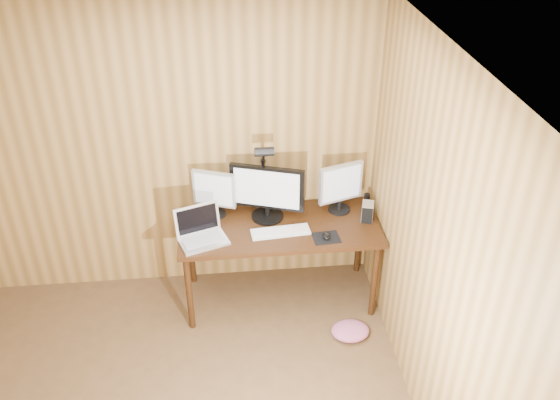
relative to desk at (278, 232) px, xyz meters
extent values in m
plane|color=silver|center=(-0.93, -1.70, 1.87)|extent=(4.00, 4.00, 0.00)
plane|color=#A2763A|center=(-0.93, 0.30, 0.62)|extent=(4.00, 0.00, 4.00)
plane|color=#A2763A|center=(0.82, -1.70, 0.62)|extent=(0.00, 4.00, 4.00)
cube|color=#31190A|center=(0.00, -0.07, 0.10)|extent=(1.60, 0.70, 0.04)
cube|color=#31190A|center=(0.00, 0.25, -0.17)|extent=(1.48, 0.02, 0.51)
cylinder|color=#31190A|center=(-0.74, -0.36, -0.27)|extent=(0.05, 0.05, 0.71)
cylinder|color=#31190A|center=(-0.74, 0.22, -0.27)|extent=(0.05, 0.05, 0.71)
cylinder|color=#31190A|center=(0.74, -0.36, -0.27)|extent=(0.05, 0.05, 0.71)
cylinder|color=#31190A|center=(0.74, 0.22, -0.27)|extent=(0.05, 0.05, 0.71)
cylinder|color=black|center=(-0.08, 0.05, 0.13)|extent=(0.26, 0.26, 0.02)
cylinder|color=black|center=(-0.08, 0.05, 0.18)|extent=(0.04, 0.04, 0.08)
cube|color=black|center=(-0.08, 0.05, 0.40)|extent=(0.58, 0.23, 0.37)
cube|color=silver|center=(-0.09, 0.03, 0.40)|extent=(0.50, 0.17, 0.32)
cylinder|color=black|center=(-0.50, 0.13, 0.13)|extent=(0.17, 0.17, 0.02)
cylinder|color=black|center=(-0.50, 0.13, 0.18)|extent=(0.03, 0.03, 0.07)
cube|color=silver|center=(-0.50, 0.13, 0.37)|extent=(0.34, 0.16, 0.31)
cube|color=silver|center=(-0.51, 0.11, 0.37)|extent=(0.29, 0.12, 0.26)
cylinder|color=black|center=(0.52, 0.09, 0.13)|extent=(0.18, 0.18, 0.02)
cylinder|color=black|center=(0.52, 0.09, 0.18)|extent=(0.04, 0.04, 0.08)
cube|color=silver|center=(0.52, 0.09, 0.39)|extent=(0.37, 0.15, 0.33)
cube|color=silver|center=(0.52, 0.08, 0.39)|extent=(0.32, 0.11, 0.28)
cube|color=silver|center=(-0.60, -0.24, 0.13)|extent=(0.42, 0.35, 0.02)
cube|color=silver|center=(-0.64, -0.12, 0.26)|extent=(0.35, 0.17, 0.24)
cube|color=black|center=(-0.64, -0.12, 0.26)|extent=(0.31, 0.14, 0.20)
cube|color=#B2B2B7|center=(-0.60, -0.24, 0.14)|extent=(0.33, 0.24, 0.00)
cube|color=silver|center=(0.00, -0.18, 0.13)|extent=(0.47, 0.18, 0.02)
cube|color=white|center=(0.00, -0.18, 0.14)|extent=(0.44, 0.15, 0.00)
cube|color=black|center=(0.34, -0.28, 0.12)|extent=(0.22, 0.18, 0.00)
ellipsoid|color=black|center=(0.34, -0.28, 0.14)|extent=(0.10, 0.12, 0.04)
cube|color=silver|center=(0.72, -0.06, 0.19)|extent=(0.12, 0.15, 0.15)
cube|color=black|center=(0.70, -0.12, 0.19)|extent=(0.08, 0.03, 0.14)
cube|color=silver|center=(-0.18, -0.20, 0.13)|extent=(0.07, 0.11, 0.01)
cube|color=black|center=(-0.18, -0.20, 0.14)|extent=(0.05, 0.07, 0.00)
cylinder|color=black|center=(0.76, 0.14, 0.18)|extent=(0.05, 0.05, 0.12)
cube|color=black|center=(-0.10, 0.24, 0.11)|extent=(0.05, 0.06, 0.06)
cylinder|color=black|center=(-0.10, 0.24, 0.33)|extent=(0.03, 0.03, 0.42)
sphere|color=black|center=(-0.10, 0.24, 0.55)|extent=(0.04, 0.04, 0.04)
cylinder|color=black|center=(-0.10, 0.17, 0.63)|extent=(0.02, 0.15, 0.18)
cylinder|color=black|center=(-0.10, 0.08, 0.71)|extent=(0.15, 0.07, 0.07)
camera|label=1|loc=(-0.40, -3.95, 2.82)|focal=38.00mm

